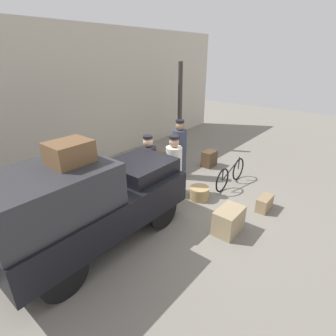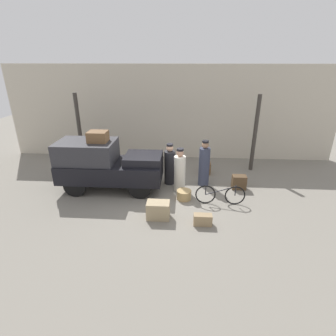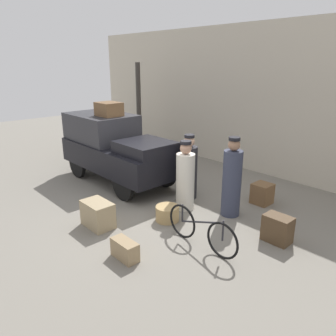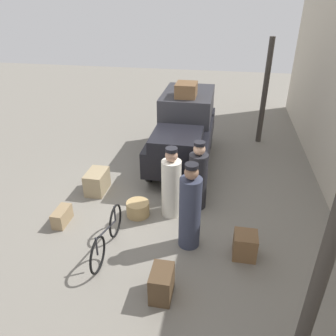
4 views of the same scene
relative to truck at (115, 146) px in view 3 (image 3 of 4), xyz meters
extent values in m
plane|color=gray|center=(2.16, -0.26, -1.03)|extent=(30.00, 30.00, 0.00)
cube|color=beige|center=(2.16, 3.82, 1.22)|extent=(16.00, 0.15, 4.50)
cylinder|color=#38332D|center=(-1.83, 2.32, 0.65)|extent=(0.17, 0.17, 3.36)
cylinder|color=black|center=(1.39, 0.71, -0.62)|extent=(0.83, 0.12, 0.83)
cylinder|color=black|center=(1.39, -0.71, -0.62)|extent=(0.83, 0.12, 0.83)
cylinder|color=black|center=(-1.00, 0.71, -0.62)|extent=(0.83, 0.12, 0.83)
cylinder|color=black|center=(-1.00, -0.71, -0.62)|extent=(0.83, 0.12, 0.83)
cube|color=black|center=(0.19, 0.00, -0.26)|extent=(3.86, 1.59, 0.69)
cube|color=#2D2D33|center=(-0.67, 0.00, 0.48)|extent=(2.12, 1.46, 0.78)
cube|color=black|center=(1.45, 0.00, 0.24)|extent=(1.35, 1.24, 0.31)
torus|color=black|center=(4.73, -0.92, -0.68)|extent=(0.70, 0.04, 0.70)
torus|color=black|center=(3.72, -0.92, -0.68)|extent=(0.70, 0.04, 0.70)
cylinder|color=#232328|center=(4.22, -0.92, -0.51)|extent=(1.02, 0.04, 0.38)
cylinder|color=#232328|center=(3.72, -0.92, -0.50)|extent=(0.04, 0.04, 0.36)
cylinder|color=#232328|center=(4.73, -0.92, -0.49)|extent=(0.04, 0.04, 0.39)
cylinder|color=tan|center=(2.98, -0.64, -0.86)|extent=(0.52, 0.52, 0.33)
cylinder|color=silver|center=(2.80, 0.10, -0.35)|extent=(0.44, 0.44, 1.36)
sphere|color=tan|center=(2.80, 0.10, 0.46)|extent=(0.27, 0.27, 0.27)
cylinder|color=black|center=(2.80, 0.10, 0.60)|extent=(0.26, 0.26, 0.07)
cylinder|color=#232328|center=(2.38, 0.64, -0.35)|extent=(0.43, 0.43, 1.36)
sphere|color=tan|center=(2.38, 0.64, 0.46)|extent=(0.27, 0.27, 0.27)
cylinder|color=black|center=(2.38, 0.64, 0.60)|extent=(0.25, 0.25, 0.07)
cylinder|color=#33384C|center=(3.74, 0.62, -0.27)|extent=(0.43, 0.43, 1.53)
sphere|color=#936B51|center=(3.74, 0.62, 0.63)|extent=(0.26, 0.26, 0.26)
cylinder|color=black|center=(3.74, 0.62, 0.76)|extent=(0.25, 0.25, 0.07)
cube|color=#937A56|center=(3.57, -2.21, -0.86)|extent=(0.56, 0.26, 0.35)
cube|color=brown|center=(3.89, 1.72, -0.77)|extent=(0.44, 0.44, 0.51)
cube|color=#9E8966|center=(2.18, -1.92, -0.75)|extent=(0.72, 0.46, 0.56)
cube|color=#4C3823|center=(5.10, 0.33, -0.76)|extent=(0.53, 0.36, 0.54)
cube|color=brown|center=(-0.19, 0.00, 1.06)|extent=(0.69, 0.58, 0.38)
camera|label=1|loc=(-2.35, -3.92, 2.59)|focal=28.00mm
camera|label=2|loc=(2.97, -8.99, 3.64)|focal=28.00mm
camera|label=3|loc=(7.85, -5.09, 2.34)|focal=35.00mm
camera|label=4|loc=(8.86, 1.12, 3.51)|focal=35.00mm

